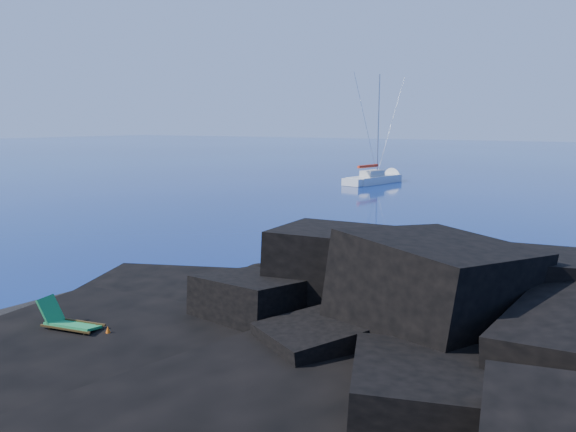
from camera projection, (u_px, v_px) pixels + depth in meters
name	position (u px, v px, depth m)	size (l,w,h in m)	color
ground	(16.00, 313.00, 19.51)	(400.00, 400.00, 0.00)	#040B3E
headland	(404.00, 365.00, 15.34)	(24.00, 24.00, 3.60)	black
beach	(117.00, 334.00, 17.62)	(8.50, 6.00, 0.70)	black
surf_foam	(219.00, 299.00, 21.14)	(10.00, 8.00, 0.06)	white
sailboat	(374.00, 183.00, 60.98)	(2.34, 11.14, 11.68)	silver
deck_chair	(73.00, 317.00, 16.28)	(1.81, 0.79, 1.24)	#1C8042
towel	(57.00, 329.00, 17.01)	(2.11, 1.00, 0.06)	beige
sunbather	(56.00, 324.00, 16.99)	(1.81, 0.44, 0.24)	tan
marker_cone	(108.00, 334.00, 16.02)	(0.32, 0.32, 0.48)	#E25B0B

